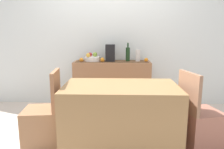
{
  "coord_description": "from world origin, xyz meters",
  "views": [
    {
      "loc": [
        0.15,
        -2.79,
        1.33
      ],
      "look_at": [
        0.05,
        0.37,
        0.7
      ],
      "focal_mm": 34.63,
      "sensor_mm": 36.0,
      "label": 1
    }
  ],
  "objects": [
    {
      "name": "chair_by_corner",
      "position": [
        1.08,
        -0.44,
        0.27
      ],
      "size": [
        0.48,
        0.48,
        0.9
      ],
      "color": "#9B5F4D",
      "rests_on": "ground"
    },
    {
      "name": "wine_bottle",
      "position": [
        0.3,
        0.92,
        0.95
      ],
      "size": [
        0.07,
        0.07,
        0.32
      ],
      "color": "#1B371A",
      "rests_on": "sideboard_console"
    },
    {
      "name": "apple_right",
      "position": [
        -0.38,
        0.86,
        0.94
      ],
      "size": [
        0.07,
        0.07,
        0.07
      ],
      "primitive_type": "sphere",
      "color": "gold",
      "rests_on": "fruit_bowl"
    },
    {
      "name": "apple_front",
      "position": [
        -0.36,
        0.98,
        0.94
      ],
      "size": [
        0.07,
        0.07,
        0.07
      ],
      "primitive_type": "sphere",
      "color": "red",
      "rests_on": "fruit_bowl"
    },
    {
      "name": "orange_loose_mid",
      "position": [
        -0.49,
        0.86,
        0.86
      ],
      "size": [
        0.07,
        0.07,
        0.07
      ],
      "primitive_type": "sphere",
      "color": "orange",
      "rests_on": "sideboard_console"
    },
    {
      "name": "fruit_bowl",
      "position": [
        -0.31,
        0.92,
        0.87
      ],
      "size": [
        0.27,
        0.27,
        0.07
      ],
      "primitive_type": "cylinder",
      "color": "silver",
      "rests_on": "table_runner"
    },
    {
      "name": "dining_table",
      "position": [
        0.17,
        -0.44,
        0.37
      ],
      "size": [
        1.29,
        0.75,
        0.74
      ],
      "primitive_type": "cube",
      "color": "olive",
      "rests_on": "ground"
    },
    {
      "name": "ceramic_vase",
      "position": [
        0.47,
        0.92,
        0.93
      ],
      "size": [
        0.08,
        0.08,
        0.21
      ],
      "primitive_type": "cylinder",
      "color": "silver",
      "rests_on": "sideboard_console"
    },
    {
      "name": "coffee_maker",
      "position": [
        0.0,
        0.92,
        0.97
      ],
      "size": [
        0.16,
        0.18,
        0.29
      ],
      "primitive_type": "cube",
      "color": "black",
      "rests_on": "sideboard_console"
    },
    {
      "name": "orange_loose_far",
      "position": [
        -0.13,
        0.85,
        0.87
      ],
      "size": [
        0.07,
        0.07,
        0.07
      ],
      "primitive_type": "sphere",
      "color": "orange",
      "rests_on": "sideboard_console"
    },
    {
      "name": "sideboard_console",
      "position": [
        0.03,
        0.92,
        0.41
      ],
      "size": [
        1.32,
        0.42,
        0.83
      ],
      "primitive_type": "cube",
      "color": "#966745",
      "rests_on": "ground"
    },
    {
      "name": "table_runner",
      "position": [
        0.03,
        0.92,
        0.83
      ],
      "size": [
        1.24,
        0.32,
        0.01
      ],
      "primitive_type": "cube",
      "color": "brown",
      "rests_on": "sideboard_console"
    },
    {
      "name": "room_wall_rear",
      "position": [
        0.0,
        1.18,
        1.35
      ],
      "size": [
        6.4,
        0.06,
        2.7
      ],
      "primitive_type": "cube",
      "color": "silver",
      "rests_on": "ground"
    },
    {
      "name": "chair_near_window",
      "position": [
        -0.74,
        -0.44,
        0.27
      ],
      "size": [
        0.44,
        0.44,
        0.9
      ],
      "color": "#926645",
      "rests_on": "ground"
    },
    {
      "name": "ground_plane",
      "position": [
        0.0,
        0.0,
        -0.01
      ],
      "size": [
        6.4,
        6.4,
        0.02
      ],
      "primitive_type": "cube",
      "color": "beige",
      "rests_on": "ground"
    },
    {
      "name": "orange_loose_near_bowl",
      "position": [
        0.62,
        0.89,
        0.86
      ],
      "size": [
        0.07,
        0.07,
        0.07
      ],
      "primitive_type": "sphere",
      "color": "orange",
      "rests_on": "sideboard_console"
    },
    {
      "name": "apple_left",
      "position": [
        -0.27,
        0.96,
        0.94
      ],
      "size": [
        0.08,
        0.08,
        0.08
      ],
      "primitive_type": "sphere",
      "color": "#87A738",
      "rests_on": "fruit_bowl"
    }
  ]
}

